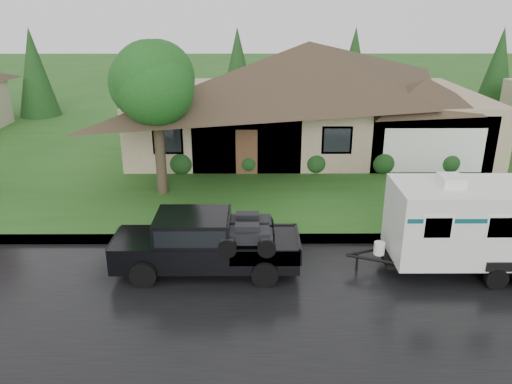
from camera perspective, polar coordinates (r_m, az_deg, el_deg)
ground at (r=15.19m, az=3.27°, el=-9.35°), size 140.00×140.00×0.00m
road at (r=13.50m, az=3.78°, el=-13.59°), size 140.00×8.00×0.01m
curb at (r=17.14m, az=2.83°, el=-5.36°), size 140.00×0.50×0.15m
lawn at (r=29.12m, az=1.53°, el=5.77°), size 140.00×26.00×0.15m
house_main at (r=27.44m, az=6.58°, el=12.21°), size 19.44×10.80×6.90m
tree_left_green at (r=20.27m, az=-11.41°, el=11.73°), size 3.85×3.85×6.37m
shrub_row at (r=23.65m, az=6.82°, el=3.50°), size 13.60×1.00×1.00m
pickup_truck at (r=15.00m, az=-6.10°, el=-5.62°), size 5.47×2.08×1.82m
travel_trailer at (r=16.37m, az=26.19°, el=-3.03°), size 6.75×2.37×3.03m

